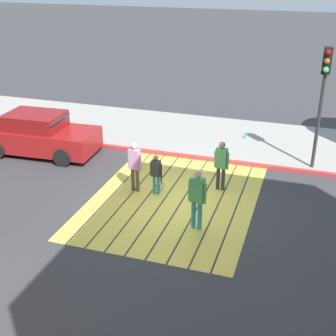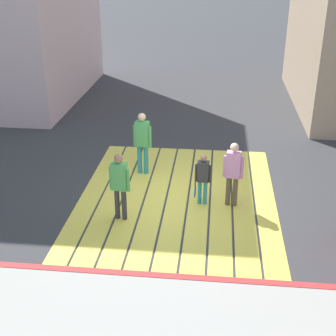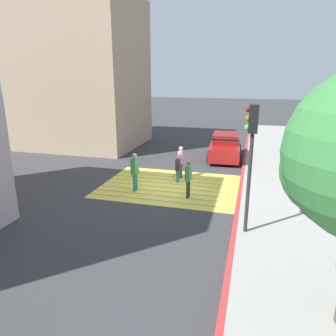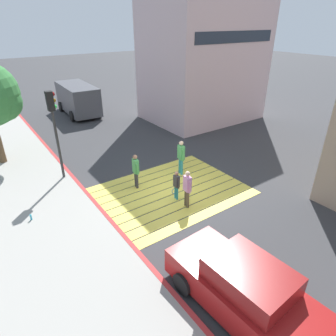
{
  "view_description": "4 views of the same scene",
  "coord_description": "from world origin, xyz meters",
  "px_view_note": "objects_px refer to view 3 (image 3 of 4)",
  "views": [
    {
      "loc": [
        11.77,
        3.68,
        6.71
      ],
      "look_at": [
        -0.68,
        -0.4,
        0.72
      ],
      "focal_mm": 48.66,
      "sensor_mm": 36.0,
      "label": 1
    },
    {
      "loc": [
        -10.35,
        -0.87,
        5.74
      ],
      "look_at": [
        0.01,
        0.24,
        0.84
      ],
      "focal_mm": 50.13,
      "sensor_mm": 36.0,
      "label": 2
    },
    {
      "loc": [
        -3.6,
        13.69,
        5.08
      ],
      "look_at": [
        -0.16,
        1.0,
        1.19
      ],
      "focal_mm": 33.69,
      "sensor_mm": 36.0,
      "label": 3
    },
    {
      "loc": [
        -6.63,
        -9.08,
        6.93
      ],
      "look_at": [
        0.05,
        0.34,
        1.02
      ],
      "focal_mm": 31.05,
      "sensor_mm": 36.0,
      "label": 4
    }
  ],
  "objects_px": {
    "pedestrian_adult_lead": "(135,169)",
    "pedestrian_adult_trailing": "(188,176)",
    "car_parked_near_curb": "(225,147)",
    "traffic_light_corner": "(251,145)",
    "pedestrian_child_with_racket": "(178,168)",
    "pedestrian_adult_side": "(181,160)",
    "water_bottle": "(302,204)"
  },
  "relations": [
    {
      "from": "pedestrian_adult_trailing",
      "to": "water_bottle",
      "type": "bearing_deg",
      "value": 179.39
    },
    {
      "from": "car_parked_near_curb",
      "to": "pedestrian_adult_lead",
      "type": "xyz_separation_m",
      "value": [
        3.36,
        7.01,
        0.3
      ]
    },
    {
      "from": "pedestrian_adult_lead",
      "to": "pedestrian_adult_trailing",
      "type": "bearing_deg",
      "value": 176.97
    },
    {
      "from": "pedestrian_adult_lead",
      "to": "pedestrian_adult_trailing",
      "type": "height_order",
      "value": "pedestrian_adult_lead"
    },
    {
      "from": "pedestrian_adult_lead",
      "to": "pedestrian_adult_trailing",
      "type": "distance_m",
      "value": 2.47
    },
    {
      "from": "car_parked_near_curb",
      "to": "pedestrian_adult_lead",
      "type": "bearing_deg",
      "value": 64.42
    },
    {
      "from": "traffic_light_corner",
      "to": "car_parked_near_curb",
      "type": "bearing_deg",
      "value": -80.91
    },
    {
      "from": "pedestrian_child_with_racket",
      "to": "pedestrian_adult_side",
      "type": "bearing_deg",
      "value": -89.57
    },
    {
      "from": "traffic_light_corner",
      "to": "pedestrian_adult_trailing",
      "type": "xyz_separation_m",
      "value": [
        2.47,
        -2.74,
        -2.08
      ]
    },
    {
      "from": "pedestrian_adult_trailing",
      "to": "pedestrian_child_with_racket",
      "type": "distance_m",
      "value": 2.06
    },
    {
      "from": "pedestrian_adult_lead",
      "to": "traffic_light_corner",
      "type": "bearing_deg",
      "value": 149.84
    },
    {
      "from": "water_bottle",
      "to": "pedestrian_adult_trailing",
      "type": "distance_m",
      "value": 4.64
    },
    {
      "from": "car_parked_near_curb",
      "to": "pedestrian_adult_trailing",
      "type": "distance_m",
      "value": 7.2
    },
    {
      "from": "car_parked_near_curb",
      "to": "traffic_light_corner",
      "type": "xyz_separation_m",
      "value": [
        -1.58,
        9.88,
        2.3
      ]
    },
    {
      "from": "traffic_light_corner",
      "to": "pedestrian_adult_lead",
      "type": "height_order",
      "value": "traffic_light_corner"
    },
    {
      "from": "traffic_light_corner",
      "to": "pedestrian_child_with_racket",
      "type": "height_order",
      "value": "traffic_light_corner"
    },
    {
      "from": "water_bottle",
      "to": "pedestrian_adult_side",
      "type": "bearing_deg",
      "value": -25.33
    },
    {
      "from": "pedestrian_adult_side",
      "to": "traffic_light_corner",
      "type": "bearing_deg",
      "value": 122.57
    },
    {
      "from": "car_parked_near_curb",
      "to": "pedestrian_adult_side",
      "type": "distance_m",
      "value": 4.93
    },
    {
      "from": "car_parked_near_curb",
      "to": "pedestrian_adult_lead",
      "type": "height_order",
      "value": "pedestrian_adult_lead"
    },
    {
      "from": "pedestrian_adult_trailing",
      "to": "traffic_light_corner",
      "type": "bearing_deg",
      "value": 132.03
    },
    {
      "from": "pedestrian_adult_trailing",
      "to": "pedestrian_adult_side",
      "type": "height_order",
      "value": "pedestrian_adult_trailing"
    },
    {
      "from": "pedestrian_adult_lead",
      "to": "pedestrian_adult_trailing",
      "type": "xyz_separation_m",
      "value": [
        -2.47,
        0.13,
        -0.07
      ]
    },
    {
      "from": "pedestrian_adult_lead",
      "to": "pedestrian_child_with_racket",
      "type": "height_order",
      "value": "pedestrian_adult_lead"
    },
    {
      "from": "pedestrian_adult_trailing",
      "to": "pedestrian_adult_side",
      "type": "bearing_deg",
      "value": -70.34
    },
    {
      "from": "traffic_light_corner",
      "to": "water_bottle",
      "type": "bearing_deg",
      "value": -128.23
    },
    {
      "from": "pedestrian_adult_side",
      "to": "water_bottle",
      "type": "bearing_deg",
      "value": 154.67
    },
    {
      "from": "traffic_light_corner",
      "to": "pedestrian_adult_trailing",
      "type": "relative_size",
      "value": 2.57
    },
    {
      "from": "car_parked_near_curb",
      "to": "water_bottle",
      "type": "relative_size",
      "value": 19.93
    },
    {
      "from": "pedestrian_child_with_racket",
      "to": "pedestrian_adult_lead",
      "type": "bearing_deg",
      "value": 47.59
    },
    {
      "from": "pedestrian_adult_side",
      "to": "pedestrian_child_with_racket",
      "type": "relative_size",
      "value": 1.24
    },
    {
      "from": "water_bottle",
      "to": "pedestrian_adult_trailing",
      "type": "height_order",
      "value": "pedestrian_adult_trailing"
    }
  ]
}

